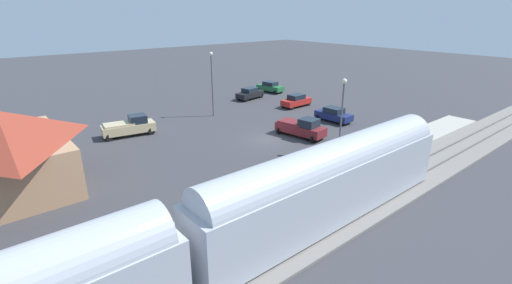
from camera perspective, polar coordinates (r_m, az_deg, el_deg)
The scene contains 14 objects.
ground_plane at distance 37.53m, azimuth 1.79°, elevation 0.42°, with size 200.00×200.00×0.00m, color #38383D.
railway_track at distance 29.35m, azimuth 20.27°, elevation -6.51°, with size 4.80×70.00×0.30m.
platform at distance 31.23m, azimuth 14.02°, elevation -4.08°, with size 3.20×46.00×0.30m.
station_building at distance 31.93m, azimuth -35.02°, elevation -0.93°, with size 11.71×8.42×6.06m.
pedestrian_on_platform at distance 29.53m, azimuth 10.93°, elevation -2.87°, with size 0.36×0.36×1.71m.
pedestrian_waiting_far at distance 36.62m, azimuth 21.63°, elevation 0.58°, with size 0.36×0.36×1.71m.
pickup_tan at distance 40.75m, azimuth -19.42°, elevation 2.37°, with size 2.86×5.66×2.14m.
pickup_maroon at distance 38.35m, azimuth 7.20°, elevation 2.32°, with size 5.64×3.14×2.14m.
sedan_black at distance 54.99m, azimuth -0.98°, elevation 7.72°, with size 2.60×4.75×1.74m.
sedan_navy at distance 44.46m, azimuth 12.21°, elevation 4.29°, with size 4.57×2.42×1.74m.
sedan_green at distance 59.95m, azimuth 2.27°, elevation 8.74°, with size 4.74×2.82×1.74m.
sedan_red at distance 50.75m, azimuth 6.40°, elevation 6.56°, with size 2.01×4.57×1.74m.
light_pole_near_platform at distance 33.41m, azimuth 13.52°, elevation 5.44°, with size 0.44×0.44×7.05m.
light_pole_lot_center at distance 45.30m, azimuth -7.01°, elevation 10.25°, with size 0.44×0.44×7.99m.
Camera 1 is at (-26.47, 23.45, 12.59)m, focal length 25.22 mm.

